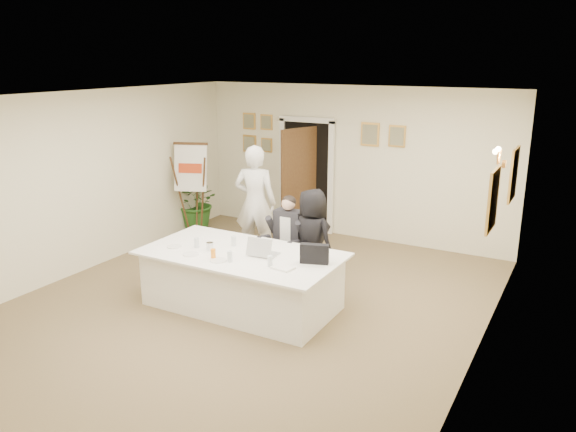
{
  "coord_description": "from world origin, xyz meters",
  "views": [
    {
      "loc": [
        3.9,
        -5.98,
        3.28
      ],
      "look_at": [
        0.27,
        0.6,
        1.14
      ],
      "focal_mm": 35.0,
      "sensor_mm": 36.0,
      "label": 1
    }
  ],
  "objects_px": {
    "paper_stack": "(283,268)",
    "steel_jug": "(210,246)",
    "potted_palm": "(198,202)",
    "seated_man": "(287,239)",
    "conference_table": "(242,279)",
    "flip_chart": "(193,194)",
    "standing_man": "(255,203)",
    "oj_glass": "(213,254)",
    "laptop": "(264,245)",
    "laptop_bag": "(314,254)",
    "standing_woman": "(312,240)"
  },
  "relations": [
    {
      "from": "flip_chart",
      "to": "standing_woman",
      "type": "relative_size",
      "value": 1.17
    },
    {
      "from": "standing_man",
      "to": "laptop_bag",
      "type": "bearing_deg",
      "value": 123.11
    },
    {
      "from": "standing_woman",
      "to": "paper_stack",
      "type": "height_order",
      "value": "standing_woman"
    },
    {
      "from": "seated_man",
      "to": "laptop",
      "type": "height_order",
      "value": "seated_man"
    },
    {
      "from": "standing_woman",
      "to": "oj_glass",
      "type": "height_order",
      "value": "standing_woman"
    },
    {
      "from": "paper_stack",
      "to": "steel_jug",
      "type": "relative_size",
      "value": 2.42
    },
    {
      "from": "laptop",
      "to": "steel_jug",
      "type": "distance_m",
      "value": 0.76
    },
    {
      "from": "potted_palm",
      "to": "standing_man",
      "type": "bearing_deg",
      "value": -25.35
    },
    {
      "from": "seated_man",
      "to": "steel_jug",
      "type": "relative_size",
      "value": 12.25
    },
    {
      "from": "flip_chart",
      "to": "steel_jug",
      "type": "relative_size",
      "value": 15.84
    },
    {
      "from": "laptop_bag",
      "to": "steel_jug",
      "type": "relative_size",
      "value": 3.28
    },
    {
      "from": "standing_man",
      "to": "standing_woman",
      "type": "height_order",
      "value": "standing_man"
    },
    {
      "from": "flip_chart",
      "to": "paper_stack",
      "type": "xyz_separation_m",
      "value": [
        3.32,
        -2.48,
        -0.02
      ]
    },
    {
      "from": "conference_table",
      "to": "laptop",
      "type": "relative_size",
      "value": 7.23
    },
    {
      "from": "laptop",
      "to": "steel_jug",
      "type": "xyz_separation_m",
      "value": [
        -0.73,
        -0.21,
        -0.08
      ]
    },
    {
      "from": "standing_woman",
      "to": "flip_chart",
      "type": "bearing_deg",
      "value": -5.28
    },
    {
      "from": "conference_table",
      "to": "steel_jug",
      "type": "height_order",
      "value": "steel_jug"
    },
    {
      "from": "flip_chart",
      "to": "standing_man",
      "type": "bearing_deg",
      "value": -16.6
    },
    {
      "from": "conference_table",
      "to": "seated_man",
      "type": "height_order",
      "value": "seated_man"
    },
    {
      "from": "conference_table",
      "to": "laptop_bag",
      "type": "xyz_separation_m",
      "value": [
        1.03,
        0.11,
        0.51
      ]
    },
    {
      "from": "standing_man",
      "to": "paper_stack",
      "type": "height_order",
      "value": "standing_man"
    },
    {
      "from": "conference_table",
      "to": "oj_glass",
      "type": "distance_m",
      "value": 0.61
    },
    {
      "from": "potted_palm",
      "to": "paper_stack",
      "type": "bearing_deg",
      "value": -39.12
    },
    {
      "from": "standing_man",
      "to": "potted_palm",
      "type": "bearing_deg",
      "value": -41.64
    },
    {
      "from": "standing_man",
      "to": "paper_stack",
      "type": "relative_size",
      "value": 7.22
    },
    {
      "from": "standing_man",
      "to": "laptop",
      "type": "xyz_separation_m",
      "value": [
        1.17,
        -1.65,
        -0.05
      ]
    },
    {
      "from": "flip_chart",
      "to": "standing_woman",
      "type": "bearing_deg",
      "value": -21.29
    },
    {
      "from": "flip_chart",
      "to": "laptop",
      "type": "bearing_deg",
      "value": -36.94
    },
    {
      "from": "seated_man",
      "to": "standing_man",
      "type": "distance_m",
      "value": 1.21
    },
    {
      "from": "seated_man",
      "to": "paper_stack",
      "type": "height_order",
      "value": "seated_man"
    },
    {
      "from": "paper_stack",
      "to": "oj_glass",
      "type": "relative_size",
      "value": 2.04
    },
    {
      "from": "laptop",
      "to": "laptop_bag",
      "type": "height_order",
      "value": "laptop"
    },
    {
      "from": "standing_man",
      "to": "paper_stack",
      "type": "distance_m",
      "value": 2.57
    },
    {
      "from": "seated_man",
      "to": "oj_glass",
      "type": "distance_m",
      "value": 1.47
    },
    {
      "from": "standing_woman",
      "to": "potted_palm",
      "type": "xyz_separation_m",
      "value": [
        -3.3,
        1.6,
        -0.21
      ]
    },
    {
      "from": "seated_man",
      "to": "laptop_bag",
      "type": "relative_size",
      "value": 3.73
    },
    {
      "from": "standing_man",
      "to": "standing_woman",
      "type": "distance_m",
      "value": 1.58
    },
    {
      "from": "laptop",
      "to": "standing_woman",
      "type": "bearing_deg",
      "value": 72.07
    },
    {
      "from": "potted_palm",
      "to": "steel_jug",
      "type": "height_order",
      "value": "potted_palm"
    },
    {
      "from": "seated_man",
      "to": "laptop_bag",
      "type": "distance_m",
      "value": 1.34
    },
    {
      "from": "flip_chart",
      "to": "paper_stack",
      "type": "height_order",
      "value": "flip_chart"
    },
    {
      "from": "seated_man",
      "to": "laptop_bag",
      "type": "xyz_separation_m",
      "value": [
        0.92,
        -0.96,
        0.23
      ]
    },
    {
      "from": "seated_man",
      "to": "oj_glass",
      "type": "height_order",
      "value": "seated_man"
    },
    {
      "from": "standing_woman",
      "to": "oj_glass",
      "type": "bearing_deg",
      "value": 78.53
    },
    {
      "from": "conference_table",
      "to": "paper_stack",
      "type": "height_order",
      "value": "paper_stack"
    },
    {
      "from": "paper_stack",
      "to": "standing_woman",
      "type": "bearing_deg",
      "value": 100.34
    },
    {
      "from": "laptop",
      "to": "paper_stack",
      "type": "relative_size",
      "value": 1.38
    },
    {
      "from": "laptop",
      "to": "laptop_bag",
      "type": "xyz_separation_m",
      "value": [
        0.72,
        0.03,
        -0.01
      ]
    },
    {
      "from": "laptop",
      "to": "oj_glass",
      "type": "distance_m",
      "value": 0.67
    },
    {
      "from": "standing_man",
      "to": "steel_jug",
      "type": "distance_m",
      "value": 1.91
    }
  ]
}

